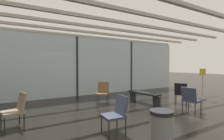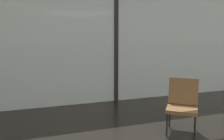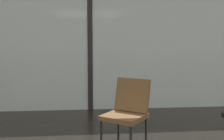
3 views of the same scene
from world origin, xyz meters
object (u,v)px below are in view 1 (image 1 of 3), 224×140
at_px(parked_airplane, 33,61).
at_px(waiting_bench, 144,95).
at_px(lounge_chair_2, 117,112).
at_px(info_sign, 203,85).
at_px(lounge_chair_4, 16,108).
at_px(lounge_chair_1, 103,91).
at_px(lounge_chair_0, 190,98).
at_px(lounge_chair_5, 181,92).
at_px(trash_bin, 161,137).

distance_m(parked_airplane, waiting_bench, 9.97).
bearing_deg(lounge_chair_2, info_sign, 105.99).
bearing_deg(parked_airplane, lounge_chair_4, -96.86).
bearing_deg(lounge_chair_2, parked_airplane, -171.28).
bearing_deg(lounge_chair_1, lounge_chair_0, -18.51).
distance_m(lounge_chair_5, trash_bin, 4.59).
distance_m(lounge_chair_5, waiting_bench, 1.54).
relative_size(lounge_chair_1, trash_bin, 1.01).
xyz_separation_m(lounge_chair_1, info_sign, (4.32, -1.74, 0.18)).
relative_size(lounge_chair_1, lounge_chair_2, 1.00).
xyz_separation_m(lounge_chair_0, lounge_chair_1, (-1.85, 2.78, 0.00)).
height_order(lounge_chair_1, trash_bin, lounge_chair_1).
bearing_deg(waiting_bench, info_sign, -109.69).
xyz_separation_m(waiting_bench, info_sign, (2.90, -0.78, 0.32)).
bearing_deg(lounge_chair_5, waiting_bench, 25.75).
height_order(lounge_chair_1, lounge_chair_4, same).
xyz_separation_m(lounge_chair_4, trash_bin, (2.02, -2.97, -0.06)).
distance_m(lounge_chair_0, trash_bin, 3.34).
distance_m(lounge_chair_2, lounge_chair_5, 3.99).
distance_m(lounge_chair_2, info_sign, 5.56).
xyz_separation_m(lounge_chair_2, trash_bin, (-0.02, -1.39, -0.06)).
distance_m(lounge_chair_2, lounge_chair_4, 2.58).
relative_size(lounge_chair_4, info_sign, 0.60).
relative_size(lounge_chair_0, lounge_chair_4, 1.00).
bearing_deg(lounge_chair_5, parked_airplane, -7.10).
bearing_deg(lounge_chair_2, waiting_bench, 131.24).
bearing_deg(parked_airplane, waiting_bench, -69.62).
relative_size(lounge_chair_1, lounge_chair_4, 1.00).
distance_m(lounge_chair_0, info_sign, 2.69).
bearing_deg(trash_bin, lounge_chair_2, 89.20).
height_order(lounge_chair_5, info_sign, info_sign).
xyz_separation_m(lounge_chair_2, lounge_chair_5, (3.84, 1.11, 0.00)).
height_order(lounge_chair_1, waiting_bench, lounge_chair_1).
height_order(lounge_chair_0, lounge_chair_4, same).
height_order(lounge_chair_4, info_sign, info_sign).
height_order(waiting_bench, info_sign, info_sign).
bearing_deg(info_sign, lounge_chair_0, -157.17).
bearing_deg(info_sign, lounge_chair_5, -178.87).
relative_size(lounge_chair_1, waiting_bench, 0.51).
height_order(lounge_chair_2, waiting_bench, lounge_chair_2).
bearing_deg(lounge_chair_1, lounge_chair_2, -73.30).
bearing_deg(lounge_chair_5, info_sign, -121.18).
height_order(lounge_chair_1, lounge_chair_5, same).
distance_m(lounge_chair_5, info_sign, 1.62).
bearing_deg(parked_airplane, info_sign, -57.67).
height_order(lounge_chair_0, info_sign, info_sign).
relative_size(trash_bin, info_sign, 0.60).
bearing_deg(parked_airplane, trash_bin, -86.03).
bearing_deg(lounge_chair_5, lounge_chair_1, 24.55).
bearing_deg(lounge_chair_5, lounge_chair_2, 73.80).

